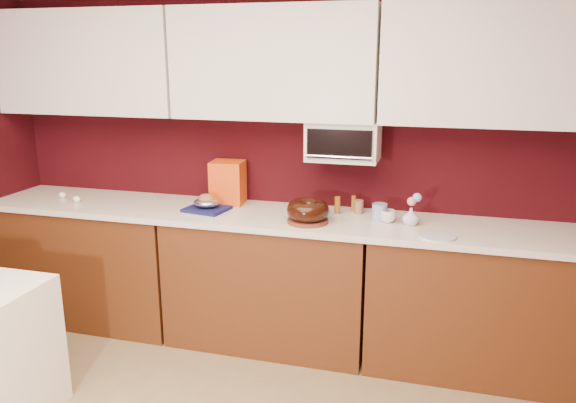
{
  "coord_description": "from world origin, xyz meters",
  "views": [
    {
      "loc": [
        1.06,
        -1.4,
        1.91
      ],
      "look_at": [
        0.16,
        1.84,
        1.02
      ],
      "focal_mm": 35.0,
      "sensor_mm": 36.0,
      "label": 1
    }
  ],
  "objects_px": {
    "blue_jar": "(379,212)",
    "pandoro_box": "(228,182)",
    "toaster_oven": "(344,140)",
    "foil_ham_nest": "(206,203)",
    "coffee_mug": "(388,215)",
    "flower_vase": "(411,215)",
    "bundt_cake": "(308,210)"
  },
  "relations": [
    {
      "from": "blue_jar",
      "to": "pandoro_box",
      "type": "bearing_deg",
      "value": 171.95
    },
    {
      "from": "toaster_oven",
      "to": "pandoro_box",
      "type": "height_order",
      "value": "toaster_oven"
    },
    {
      "from": "toaster_oven",
      "to": "foil_ham_nest",
      "type": "xyz_separation_m",
      "value": [
        -0.87,
        -0.2,
        -0.42
      ]
    },
    {
      "from": "coffee_mug",
      "to": "flower_vase",
      "type": "height_order",
      "value": "flower_vase"
    },
    {
      "from": "toaster_oven",
      "to": "blue_jar",
      "type": "xyz_separation_m",
      "value": [
        0.26,
        -0.13,
        -0.42
      ]
    },
    {
      "from": "blue_jar",
      "to": "coffee_mug",
      "type": "bearing_deg",
      "value": -15.68
    },
    {
      "from": "toaster_oven",
      "to": "blue_jar",
      "type": "height_order",
      "value": "toaster_oven"
    },
    {
      "from": "pandoro_box",
      "to": "blue_jar",
      "type": "xyz_separation_m",
      "value": [
        1.06,
        -0.15,
        -0.09
      ]
    },
    {
      "from": "coffee_mug",
      "to": "blue_jar",
      "type": "bearing_deg",
      "value": 164.32
    },
    {
      "from": "coffee_mug",
      "to": "flower_vase",
      "type": "bearing_deg",
      "value": -7.25
    },
    {
      "from": "flower_vase",
      "to": "bundt_cake",
      "type": "bearing_deg",
      "value": -168.89
    },
    {
      "from": "toaster_oven",
      "to": "foil_ham_nest",
      "type": "bearing_deg",
      "value": -167.28
    },
    {
      "from": "toaster_oven",
      "to": "blue_jar",
      "type": "relative_size",
      "value": 4.06
    },
    {
      "from": "toaster_oven",
      "to": "blue_jar",
      "type": "bearing_deg",
      "value": -27.28
    },
    {
      "from": "coffee_mug",
      "to": "flower_vase",
      "type": "xyz_separation_m",
      "value": [
        0.14,
        -0.02,
        0.01
      ]
    },
    {
      "from": "bundt_cake",
      "to": "blue_jar",
      "type": "height_order",
      "value": "bundt_cake"
    },
    {
      "from": "pandoro_box",
      "to": "coffee_mug",
      "type": "xyz_separation_m",
      "value": [
        1.11,
        -0.17,
        -0.1
      ]
    },
    {
      "from": "bundt_cake",
      "to": "coffee_mug",
      "type": "distance_m",
      "value": 0.49
    },
    {
      "from": "foil_ham_nest",
      "to": "bundt_cake",
      "type": "bearing_deg",
      "value": -7.13
    },
    {
      "from": "foil_ham_nest",
      "to": "coffee_mug",
      "type": "distance_m",
      "value": 1.19
    },
    {
      "from": "pandoro_box",
      "to": "blue_jar",
      "type": "relative_size",
      "value": 2.68
    },
    {
      "from": "toaster_oven",
      "to": "flower_vase",
      "type": "height_order",
      "value": "toaster_oven"
    },
    {
      "from": "foil_ham_nest",
      "to": "blue_jar",
      "type": "distance_m",
      "value": 1.13
    },
    {
      "from": "bundt_cake",
      "to": "foil_ham_nest",
      "type": "distance_m",
      "value": 0.72
    },
    {
      "from": "bundt_cake",
      "to": "flower_vase",
      "type": "height_order",
      "value": "bundt_cake"
    },
    {
      "from": "coffee_mug",
      "to": "blue_jar",
      "type": "distance_m",
      "value": 0.06
    },
    {
      "from": "toaster_oven",
      "to": "flower_vase",
      "type": "relative_size",
      "value": 3.7
    },
    {
      "from": "bundt_cake",
      "to": "toaster_oven",
      "type": "bearing_deg",
      "value": 60.59
    },
    {
      "from": "pandoro_box",
      "to": "blue_jar",
      "type": "bearing_deg",
      "value": -13.51
    },
    {
      "from": "blue_jar",
      "to": "flower_vase",
      "type": "distance_m",
      "value": 0.2
    },
    {
      "from": "coffee_mug",
      "to": "toaster_oven",
      "type": "bearing_deg",
      "value": 154.54
    },
    {
      "from": "toaster_oven",
      "to": "pandoro_box",
      "type": "xyz_separation_m",
      "value": [
        -0.8,
        0.02,
        -0.33
      ]
    }
  ]
}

